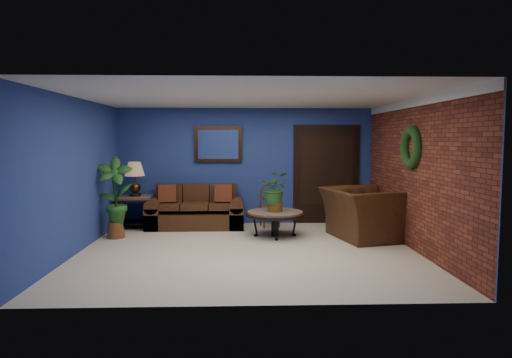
{
  "coord_description": "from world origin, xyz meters",
  "views": [
    {
      "loc": [
        -0.12,
        -7.38,
        1.83
      ],
      "look_at": [
        0.15,
        0.55,
        1.14
      ],
      "focal_mm": 32.0,
      "sensor_mm": 36.0,
      "label": 1
    }
  ],
  "objects_px": {
    "side_chair": "(269,203)",
    "sofa": "(196,213)",
    "armchair": "(364,214)",
    "table_lamp": "(135,175)",
    "end_table": "(135,203)",
    "coffee_table": "(275,214)"
  },
  "relations": [
    {
      "from": "end_table",
      "to": "table_lamp",
      "type": "distance_m",
      "value": 0.59
    },
    {
      "from": "coffee_table",
      "to": "table_lamp",
      "type": "height_order",
      "value": "table_lamp"
    },
    {
      "from": "table_lamp",
      "to": "coffee_table",
      "type": "bearing_deg",
      "value": -18.35
    },
    {
      "from": "side_chair",
      "to": "coffee_table",
      "type": "bearing_deg",
      "value": -97.24
    },
    {
      "from": "table_lamp",
      "to": "side_chair",
      "type": "bearing_deg",
      "value": 1.33
    },
    {
      "from": "side_chair",
      "to": "armchair",
      "type": "distance_m",
      "value": 2.08
    },
    {
      "from": "armchair",
      "to": "end_table",
      "type": "bearing_deg",
      "value": 61.91
    },
    {
      "from": "side_chair",
      "to": "end_table",
      "type": "bearing_deg",
      "value": 171.3
    },
    {
      "from": "sofa",
      "to": "side_chair",
      "type": "relative_size",
      "value": 2.24
    },
    {
      "from": "end_table",
      "to": "armchair",
      "type": "xyz_separation_m",
      "value": [
        4.45,
        -1.18,
        -0.05
      ]
    },
    {
      "from": "armchair",
      "to": "side_chair",
      "type": "bearing_deg",
      "value": 40.11
    },
    {
      "from": "sofa",
      "to": "side_chair",
      "type": "xyz_separation_m",
      "value": [
        1.53,
        0.04,
        0.21
      ]
    },
    {
      "from": "side_chair",
      "to": "sofa",
      "type": "bearing_deg",
      "value": 171.45
    },
    {
      "from": "sofa",
      "to": "side_chair",
      "type": "height_order",
      "value": "sofa"
    },
    {
      "from": "table_lamp",
      "to": "sofa",
      "type": "bearing_deg",
      "value": 1.14
    },
    {
      "from": "sofa",
      "to": "end_table",
      "type": "relative_size",
      "value": 2.74
    },
    {
      "from": "end_table",
      "to": "table_lamp",
      "type": "height_order",
      "value": "table_lamp"
    },
    {
      "from": "table_lamp",
      "to": "armchair",
      "type": "height_order",
      "value": "table_lamp"
    },
    {
      "from": "sofa",
      "to": "side_chair",
      "type": "distance_m",
      "value": 1.55
    },
    {
      "from": "sofa",
      "to": "end_table",
      "type": "bearing_deg",
      "value": -178.86
    },
    {
      "from": "side_chair",
      "to": "table_lamp",
      "type": "bearing_deg",
      "value": 171.3
    },
    {
      "from": "end_table",
      "to": "table_lamp",
      "type": "relative_size",
      "value": 1.06
    }
  ]
}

